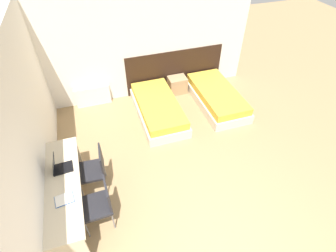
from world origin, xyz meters
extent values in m
cube|color=white|center=(0.00, 4.56, 1.35)|extent=(5.51, 0.05, 2.70)
cube|color=white|center=(-2.28, 2.27, 1.35)|extent=(0.05, 5.53, 2.70)
cube|color=black|center=(0.85, 4.52, 0.54)|extent=(2.57, 0.03, 1.08)
cube|color=beige|center=(0.09, 3.51, 0.11)|extent=(0.95, 1.96, 0.23)
cube|color=gold|center=(0.09, 3.51, 0.32)|extent=(0.87, 1.88, 0.18)
cube|color=beige|center=(1.61, 3.51, 0.11)|extent=(0.95, 1.96, 0.23)
cube|color=gold|center=(1.61, 3.51, 0.32)|extent=(0.87, 1.88, 0.18)
cube|color=tan|center=(0.85, 4.30, 0.22)|extent=(0.46, 0.36, 0.44)
cube|color=silver|center=(-1.32, 4.44, 0.25)|extent=(0.84, 0.12, 0.51)
cube|color=beige|center=(-1.99, 1.55, 0.73)|extent=(0.52, 1.96, 0.04)
cube|color=beige|center=(-1.99, 2.51, 0.36)|extent=(0.47, 0.04, 0.71)
cube|color=#232328|center=(-1.59, 1.91, 0.45)|extent=(0.49, 0.49, 0.05)
cube|color=#232328|center=(-1.37, 1.89, 0.69)|extent=(0.06, 0.42, 0.42)
cylinder|color=slate|center=(-1.80, 1.72, 0.21)|extent=(0.02, 0.02, 0.43)
cylinder|color=slate|center=(-1.78, 2.12, 0.21)|extent=(0.02, 0.02, 0.43)
cylinder|color=slate|center=(-1.40, 1.69, 0.21)|extent=(0.02, 0.02, 0.43)
cylinder|color=slate|center=(-1.38, 2.09, 0.21)|extent=(0.02, 0.02, 0.43)
cube|color=#232328|center=(-1.59, 1.20, 0.45)|extent=(0.48, 0.48, 0.05)
cube|color=#232328|center=(-1.37, 1.21, 0.69)|extent=(0.04, 0.42, 0.42)
cylinder|color=slate|center=(-1.78, 0.99, 0.21)|extent=(0.02, 0.02, 0.43)
cylinder|color=slate|center=(-1.80, 1.39, 0.21)|extent=(0.02, 0.02, 0.43)
cylinder|color=slate|center=(-1.38, 1.00, 0.21)|extent=(0.02, 0.02, 0.43)
cylinder|color=slate|center=(-1.40, 1.41, 0.21)|extent=(0.02, 0.02, 0.43)
cube|color=black|center=(-1.97, 1.84, 0.76)|extent=(0.31, 0.25, 0.02)
cube|color=black|center=(-2.08, 1.84, 0.91)|extent=(0.11, 0.24, 0.29)
cube|color=#1E4793|center=(-1.97, 1.25, 0.75)|extent=(0.29, 0.23, 0.01)
cube|color=white|center=(-1.97, 1.25, 0.76)|extent=(0.27, 0.22, 0.01)
camera|label=1|loc=(-1.20, -1.18, 4.06)|focal=28.00mm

